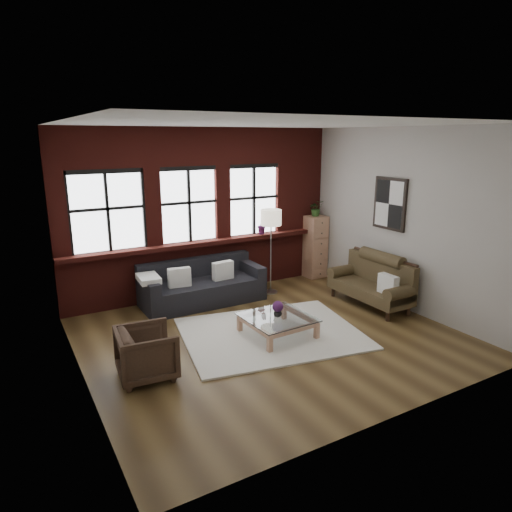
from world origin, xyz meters
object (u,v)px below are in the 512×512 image
dark_sofa (203,282)px  armchair (147,353)px  vintage_settee (370,282)px  vase (278,313)px  drawer_chest (315,247)px  floor_lamp (271,248)px  coffee_table (277,327)px

dark_sofa → armchair: size_ratio=3.08×
dark_sofa → armchair: (-1.72, -2.16, -0.08)m
vintage_settee → dark_sofa: bearing=147.5°
dark_sofa → vase: dark_sofa is taller
vintage_settee → drawer_chest: bearing=83.6°
drawer_chest → dark_sofa: bearing=-173.8°
vintage_settee → floor_lamp: 1.98m
drawer_chest → floor_lamp: size_ratio=0.75×
drawer_chest → vase: bearing=-136.9°
floor_lamp → armchair: bearing=-147.1°
armchair → vintage_settee: bearing=-77.8°
vintage_settee → armchair: 4.35m
drawer_chest → floor_lamp: floor_lamp is taller
dark_sofa → coffee_table: (0.41, -1.95, -0.25)m
coffee_table → floor_lamp: (0.98, 1.80, 0.75)m
vintage_settee → coffee_table: 2.22m
coffee_table → drawer_chest: size_ratio=0.72×
vintage_settee → drawer_chest: size_ratio=1.24×
dark_sofa → vase: size_ratio=16.73×
coffee_table → vintage_settee: bearing=7.5°
dark_sofa → vintage_settee: size_ratio=1.34×
vase → drawer_chest: bearing=43.1°
coffee_table → drawer_chest: drawer_chest is taller
vintage_settee → drawer_chest: 1.99m
coffee_table → vase: bearing=-90.0°
armchair → dark_sofa: bearing=-32.9°
vintage_settee → drawer_chest: drawer_chest is taller
armchair → coffee_table: size_ratio=0.74×
vase → dark_sofa: bearing=102.0°
armchair → coffee_table: bearing=-78.7°
dark_sofa → floor_lamp: 1.49m
coffee_table → floor_lamp: floor_lamp is taller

